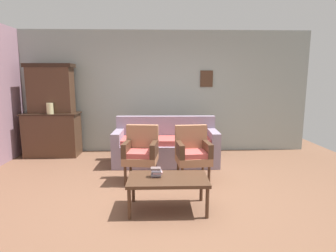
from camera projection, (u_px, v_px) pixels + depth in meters
ground_plane at (171, 197)px, 3.87m from camera, size 7.68×7.68×0.00m
wall_back_with_decor at (166, 92)px, 6.23m from camera, size 6.40×0.09×2.70m
side_cabinet at (53, 134)px, 5.94m from camera, size 1.16×0.55×0.93m
cabinet_upper_hutch at (51, 88)px, 5.85m from camera, size 0.99×0.38×1.03m
vase_on_cabinet at (50, 108)px, 5.67m from camera, size 0.13×0.13×0.23m
floral_couch at (166, 147)px, 5.42m from camera, size 2.01×0.83×0.90m
armchair_near_couch_end at (141, 151)px, 4.43m from camera, size 0.57×0.55×0.90m
armchair_by_doorway at (193, 151)px, 4.41m from camera, size 0.57×0.54×0.90m
coffee_table at (168, 181)px, 3.45m from camera, size 1.00×0.56×0.42m
book_stack_on_table at (156, 172)px, 3.47m from camera, size 0.15×0.11×0.12m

